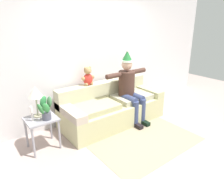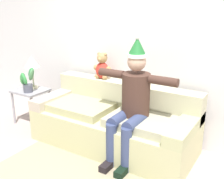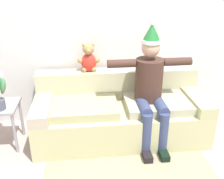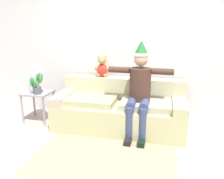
{
  "view_description": "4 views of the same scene",
  "coord_description": "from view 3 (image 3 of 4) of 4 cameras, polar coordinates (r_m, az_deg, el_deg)",
  "views": [
    {
      "loc": [
        -2.43,
        -2.19,
        2.07
      ],
      "look_at": [
        -0.13,
        0.83,
        0.79
      ],
      "focal_mm": 33.26,
      "sensor_mm": 36.0,
      "label": 1
    },
    {
      "loc": [
        1.76,
        -1.87,
        1.85
      ],
      "look_at": [
        0.05,
        0.87,
        0.83
      ],
      "focal_mm": 43.95,
      "sensor_mm": 36.0,
      "label": 2
    },
    {
      "loc": [
        -0.44,
        -1.96,
        1.98
      ],
      "look_at": [
        -0.12,
        0.86,
        0.73
      ],
      "focal_mm": 41.67,
      "sensor_mm": 36.0,
      "label": 3
    },
    {
      "loc": [
        0.7,
        -2.52,
        1.66
      ],
      "look_at": [
        -0.1,
        0.87,
        0.7
      ],
      "focal_mm": 35.74,
      "sensor_mm": 36.0,
      "label": 4
    }
  ],
  "objects": [
    {
      "name": "teddy_bear",
      "position": [
        3.41,
        -5.14,
        6.73
      ],
      "size": [
        0.29,
        0.17,
        0.38
      ],
      "color": "red",
      "rests_on": "couch"
    },
    {
      "name": "back_wall",
      "position": [
        3.59,
        0.75,
        13.74
      ],
      "size": [
        7.0,
        0.1,
        2.7
      ],
      "primitive_type": "cube",
      "color": "silver",
      "rests_on": "ground_plane"
    },
    {
      "name": "couch",
      "position": [
        3.44,
        1.76,
        -5.05
      ],
      "size": [
        2.16,
        0.91,
        0.81
      ],
      "color": "#BFBB8A",
      "rests_on": "ground_plane"
    },
    {
      "name": "person_seated",
      "position": [
        3.16,
        8.47,
        0.99
      ],
      "size": [
        1.02,
        0.77,
        1.52
      ],
      "color": "#442B23",
      "rests_on": "ground_plane"
    }
  ]
}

